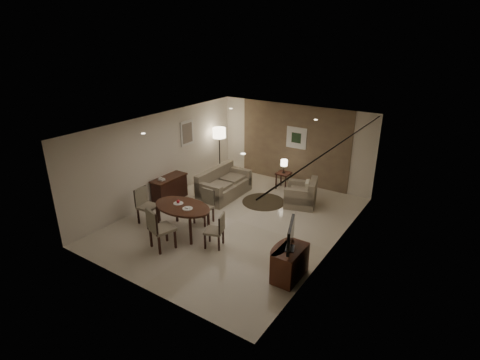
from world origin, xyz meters
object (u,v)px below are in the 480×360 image
Objects in this scene: console_desk at (170,189)px; armchair at (301,192)px; side_table at (283,180)px; tv_cabinet at (290,263)px; chair_right at (214,230)px; sofa at (224,183)px; floor_lamp at (220,153)px; chair_left at (148,206)px; chair_far at (203,207)px; chair_near at (162,228)px; dining_table at (183,219)px.

armchair reaches higher than console_desk.
armchair reaches higher than side_table.
console_desk is 1.33× the size of tv_cabinet.
chair_right is at bearing -86.20° from side_table.
tv_cabinet is at bearing 4.51° from armchair.
sofa is at bearing -89.28° from armchair.
tv_cabinet is 2.10m from chair_right.
chair_left is at bearing -83.45° from floor_lamp.
console_desk is 1.29× the size of chair_far.
chair_near is (-3.09, -0.63, 0.18)m from tv_cabinet.
chair_far is (1.81, -0.58, 0.09)m from console_desk.
chair_right reaches higher than armchair.
armchair is at bearing -96.50° from chair_near.
side_table is 2.51m from floor_lamp.
side_table is (1.97, 4.19, -0.22)m from chair_left.
tv_cabinet is 0.50× the size of floor_lamp.
side_table is (-2.37, 4.28, -0.07)m from tv_cabinet.
chair_near is (0.09, -0.84, 0.15)m from dining_table.
armchair is at bearing -39.77° from side_table.
sofa is at bearing -48.81° from floor_lamp.
chair_left is (-1.25, 0.72, -0.04)m from chair_near.
dining_table is 0.86m from chair_near.
side_table is (-0.28, 4.17, -0.16)m from chair_right.
armchair reaches higher than dining_table.
sofa is 1.79m from floor_lamp.
chair_near reaches higher than chair_left.
floor_lamp reaches higher than dining_table.
chair_right is 0.49× the size of floor_lamp.
console_desk is 0.74× the size of dining_table.
dining_table is at bearing 176.27° from tv_cabinet.
floor_lamp is at bearing -164.53° from chair_right.
dining_table is at bearing -101.27° from side_table.
chair_left reaches higher than chair_right.
chair_right is at bearing -126.79° from chair_near.
chair_right is (-2.10, 0.10, 0.09)m from tv_cabinet.
side_table is (0.70, 3.36, -0.19)m from chair_far.
side_table is at bearing 78.73° from dining_table.
sofa is (0.69, 2.59, -0.05)m from chair_left.
chair_right is at bearing -93.68° from chair_left.
chair_left is 4.48m from armchair.
chair_near is 1.15× the size of armchair.
armchair is at bearing -45.97° from chair_left.
chair_right is 4.75m from floor_lamp.
chair_left is 1.13× the size of chair_right.
armchair is at bearing 147.97° from chair_right.
chair_far is at bearing -101.83° from side_table.
chair_far is at bearing -17.79° from console_desk.
chair_near reaches higher than side_table.
chair_right is 0.47× the size of sofa.
sofa is at bearing 143.66° from tv_cabinet.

